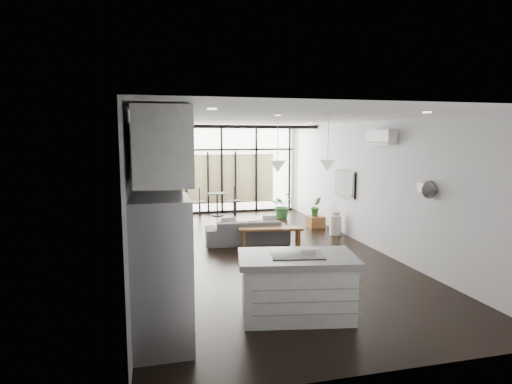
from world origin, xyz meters
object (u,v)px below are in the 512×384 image
sofa (247,227)px  pouf (261,228)px  fridge (161,273)px  tv (345,184)px  console_bench (271,238)px  milk_can (335,223)px  island (297,286)px

sofa → pouf: bearing=-122.6°
fridge → tv: fridge is taller
console_bench → pouf: bearing=94.8°
sofa → milk_can: (2.35, 0.30, -0.07)m
island → sofa: bearing=97.0°
fridge → console_bench: size_ratio=1.24×
tv → console_bench: bearing=-159.3°
island → console_bench: bearing=89.9°
island → console_bench: (0.67, 3.63, -0.20)m
sofa → tv: (2.56, 0.27, 0.93)m
fridge → console_bench: fridge is taller
pouf → milk_can: size_ratio=0.76×
sofa → milk_can: 2.37m
milk_can → island: bearing=-120.3°
milk_can → pouf: bearing=167.4°
island → milk_can: (2.61, 4.47, -0.13)m
island → fridge: size_ratio=0.89×
console_bench → island: bearing=-90.6°
pouf → tv: 2.36m
milk_can → console_bench: bearing=-156.4°
console_bench → milk_can: bearing=33.5°
fridge → milk_can: (4.42, 4.88, -0.58)m
milk_can → tv: (0.21, -0.03, 1.00)m
pouf → fridge: bearing=-116.1°
sofa → pouf: (0.53, 0.71, -0.19)m
sofa → console_bench: bearing=131.8°
pouf → island: bearing=-99.1°
pouf → milk_can: bearing=-12.6°
island → tv: (2.82, 4.44, 0.87)m
sofa → tv: size_ratio=1.74×
pouf → console_bench: bearing=-95.1°
island → pouf: 4.95m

